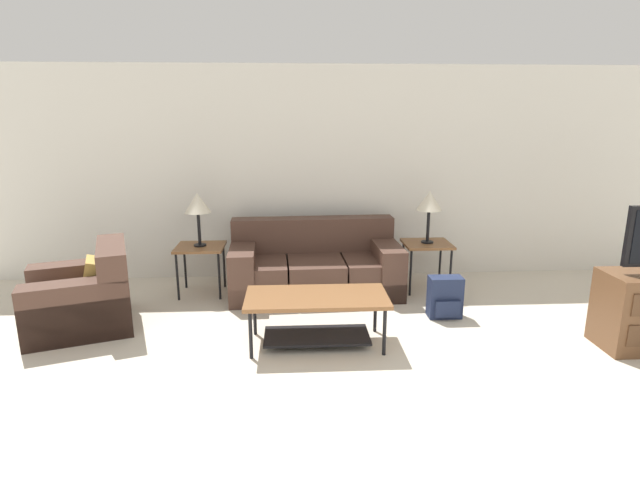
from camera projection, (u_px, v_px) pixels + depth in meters
wall_back at (328, 174)px, 6.19m from camera, size 8.78×0.06×2.60m
couch at (315, 267)px, 5.80m from camera, size 1.96×1.01×0.82m
armchair at (84, 298)px, 4.84m from camera, size 1.18×1.18×0.80m
coffee_table at (317, 308)px, 4.43m from camera, size 1.26×0.60×0.46m
side_table_left at (200, 251)px, 5.67m from camera, size 0.54×0.49×0.57m
side_table_right at (427, 248)px, 5.81m from camera, size 0.54×0.49×0.57m
table_lamp_left at (198, 204)px, 5.54m from camera, size 0.29×0.29×0.61m
table_lamp_right at (429, 202)px, 5.68m from camera, size 0.29×0.29×0.61m
backpack at (445, 298)px, 5.07m from camera, size 0.33×0.26×0.43m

